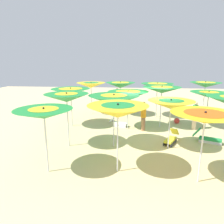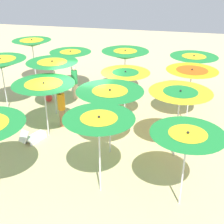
{
  "view_description": "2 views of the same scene",
  "coord_description": "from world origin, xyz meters",
  "views": [
    {
      "loc": [
        0.76,
        10.27,
        3.77
      ],
      "look_at": [
        1.68,
        0.75,
        1.42
      ],
      "focal_mm": 32.68,
      "sensor_mm": 36.0,
      "label": 1
    },
    {
      "loc": [
        10.45,
        3.6,
        6.1
      ],
      "look_at": [
        0.01,
        1.24,
        0.84
      ],
      "focal_mm": 48.89,
      "sensor_mm": 36.0,
      "label": 2
    }
  ],
  "objects": [
    {
      "name": "beach_umbrella_6",
      "position": [
        -0.92,
        1.58,
        2.01
      ],
      "size": [
        1.97,
        1.97,
        2.25
      ],
      "color": "silver",
      "rests_on": "ground"
    },
    {
      "name": "beach_umbrella_3",
      "position": [
        -3.88,
        4.27,
        2.01
      ],
      "size": [
        2.22,
        2.22,
        2.25
      ],
      "color": "silver",
      "rests_on": "ground"
    },
    {
      "name": "beach_umbrella_2",
      "position": [
        -1.45,
        4.15,
        2.14
      ],
      "size": [
        2.05,
        2.05,
        2.36
      ],
      "color": "silver",
      "rests_on": "ground"
    },
    {
      "name": "beach_umbrella_14",
      "position": [
        -1.0,
        -3.96,
        2.15
      ],
      "size": [
        2.23,
        2.23,
        2.41
      ],
      "color": "silver",
      "rests_on": "ground"
    },
    {
      "name": "beach_umbrella_10",
      "position": [
        -0.96,
        -1.53,
        2.23
      ],
      "size": [
        2.16,
        2.16,
        2.46
      ],
      "color": "silver",
      "rests_on": "ground"
    },
    {
      "name": "beach_umbrella_7",
      "position": [
        -3.69,
        1.05,
        2.1
      ],
      "size": [
        2.28,
        2.28,
        2.37
      ],
      "color": "silver",
      "rests_on": "ground"
    },
    {
      "name": "beach_umbrella_4",
      "position": [
        3.58,
        1.7,
        2.25
      ],
      "size": [
        1.94,
        1.94,
        2.5
      ],
      "color": "silver",
      "rests_on": "ground"
    },
    {
      "name": "beach_umbrella_15",
      "position": [
        -4.19,
        -4.03,
        2.28
      ],
      "size": [
        2.03,
        2.03,
        2.51
      ],
      "color": "silver",
      "rests_on": "ground"
    },
    {
      "name": "lounger_0",
      "position": [
        1.46,
        -1.47,
        0.21
      ],
      "size": [
        1.14,
        0.73,
        0.65
      ],
      "rotation": [
        0.0,
        0.0,
        9.05
      ],
      "color": "silver",
      "rests_on": "ground"
    },
    {
      "name": "beach_umbrella_5",
      "position": [
        1.52,
        1.51,
        2.16
      ],
      "size": [
        2.23,
        2.23,
        2.43
      ],
      "color": "silver",
      "rests_on": "ground"
    },
    {
      "name": "beachgoer_0",
      "position": [
        -2.84,
        -1.28,
        0.85
      ],
      "size": [
        0.3,
        0.3,
        1.63
      ],
      "rotation": [
        0.0,
        0.0,
        1.34
      ],
      "color": "beige",
      "rests_on": "ground"
    },
    {
      "name": "ground",
      "position": [
        0.0,
        0.0,
        -0.02
      ],
      "size": [
        40.79,
        40.79,
        0.04
      ],
      "primitive_type": "cube",
      "color": "beige"
    },
    {
      "name": "beach_ball",
      "position": [
        -2.13,
        -2.4,
        0.18
      ],
      "size": [
        0.35,
        0.35,
        0.35
      ],
      "primitive_type": "sphere",
      "color": "red",
      "rests_on": "ground"
    },
    {
      "name": "beach_umbrella_0",
      "position": [
        3.63,
        4.0,
        2.11
      ],
      "size": [
        1.91,
        1.91,
        2.34
      ],
      "color": "silver",
      "rests_on": "ground"
    },
    {
      "name": "beach_umbrella_1",
      "position": [
        1.2,
        3.75,
        2.2
      ],
      "size": [
        2.05,
        2.05,
        2.47
      ],
      "color": "silver",
      "rests_on": "ground"
    },
    {
      "name": "lounger_2",
      "position": [
        -1.17,
        0.9,
        0.21
      ],
      "size": [
        0.93,
        1.32,
        0.62
      ],
      "rotation": [
        0.0,
        0.0,
        7.36
      ],
      "color": "#333338",
      "rests_on": "ground"
    },
    {
      "name": "beach_umbrella_9",
      "position": [
        0.95,
        -1.08,
        1.98
      ],
      "size": [
        2.28,
        2.28,
        2.24
      ],
      "color": "silver",
      "rests_on": "ground"
    },
    {
      "name": "beachgoer_2",
      "position": [
        0.07,
        -0.83,
        0.86
      ],
      "size": [
        0.3,
        0.3,
        1.65
      ],
      "rotation": [
        0.0,
        0.0,
        2.58
      ],
      "color": "#A3704C",
      "rests_on": "ground"
    },
    {
      "name": "lounger_1",
      "position": [
        -2.95,
        0.68,
        0.21
      ],
      "size": [
        1.33,
        0.83,
        0.66
      ],
      "rotation": [
        0.0,
        0.0,
        9.02
      ],
      "color": "silver",
      "rests_on": "ground"
    },
    {
      "name": "beach_umbrella_11",
      "position": [
        -3.62,
        -1.7,
        1.97
      ],
      "size": [
        2.08,
        2.08,
        2.18
      ],
      "color": "silver",
      "rests_on": "ground"
    }
  ]
}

